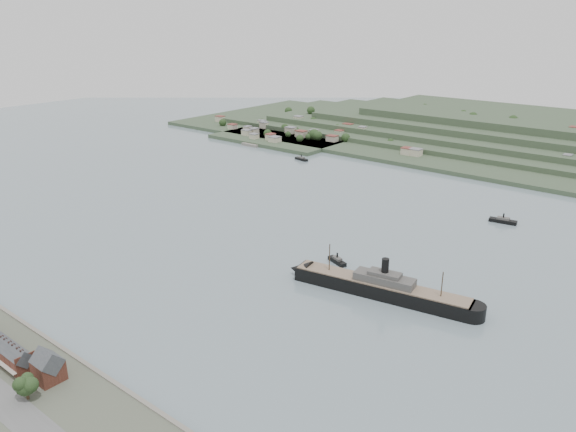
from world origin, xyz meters
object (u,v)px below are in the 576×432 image
Objects in this scene: steamship at (375,286)px; gabled_building at (48,367)px; tugboat at (337,261)px; fig_tree at (25,385)px.

gabled_building is at bearing -112.29° from steamship.
tugboat is at bearing 82.37° from gabled_building.
tugboat is (-38.17, 20.28, -3.19)m from steamship.
steamship is 43.34m from tugboat.
gabled_building reaches higher than tugboat.
gabled_building is 1.32× the size of fig_tree.
tugboat is at bearing 84.34° from fig_tree.
tugboat is at bearing 152.01° from steamship.
gabled_building is 0.95× the size of tugboat.
fig_tree reaches higher than tugboat.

